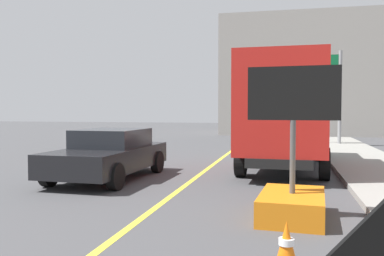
{
  "coord_description": "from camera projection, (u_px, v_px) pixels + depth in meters",
  "views": [
    {
      "loc": [
        2.51,
        1.44,
        1.94
      ],
      "look_at": [
        1.29,
        6.83,
        1.7
      ],
      "focal_mm": 39.15,
      "sensor_mm": 36.0,
      "label": 1
    }
  ],
  "objects": [
    {
      "name": "box_truck",
      "position": [
        285.0,
        111.0,
        13.51
      ],
      "size": [
        2.81,
        7.3,
        3.5
      ],
      "color": "black",
      "rests_on": "ground"
    },
    {
      "name": "pickup_car",
      "position": [
        109.0,
        154.0,
        11.69
      ],
      "size": [
        2.18,
        4.52,
        1.38
      ],
      "color": "black",
      "rests_on": "ground"
    },
    {
      "name": "highway_guide_sign",
      "position": [
        325.0,
        81.0,
        21.99
      ],
      "size": [
        2.79,
        0.18,
        5.0
      ],
      "color": "gray",
      "rests_on": "ground"
    },
    {
      "name": "far_building_block",
      "position": [
        317.0,
        77.0,
        33.14
      ],
      "size": [
        14.59,
        7.82,
        9.0
      ],
      "primitive_type": "cube",
      "color": "gray",
      "rests_on": "ground"
    },
    {
      "name": "arrow_board_trailer",
      "position": [
        292.0,
        191.0,
        7.43
      ],
      "size": [
        1.6,
        1.87,
        2.7
      ],
      "color": "orange",
      "rests_on": "ground"
    },
    {
      "name": "traffic_cone_mid_lane",
      "position": [
        286.0,
        246.0,
        5.06
      ],
      "size": [
        0.36,
        0.36,
        0.6
      ],
      "color": "black",
      "rests_on": "ground"
    }
  ]
}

